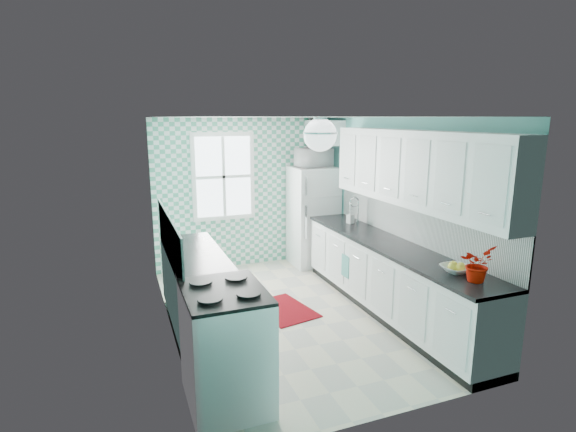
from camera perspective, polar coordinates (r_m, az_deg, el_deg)
name	(u,v)px	position (r m, az deg, el deg)	size (l,w,h in m)	color
floor	(291,315)	(5.96, 0.42, -12.44)	(3.00, 4.40, 0.02)	beige
ceiling	(292,116)	(5.41, 0.46, 12.55)	(3.00, 4.40, 0.02)	white
wall_back	(244,193)	(7.62, -5.65, 2.92)	(3.00, 0.02, 2.50)	#65BFB5
wall_front	(394,279)	(3.67, 13.26, -7.76)	(3.00, 0.02, 2.50)	#65BFB5
wall_left	(166,231)	(5.21, -15.21, -1.86)	(0.02, 4.40, 2.50)	#65BFB5
wall_right	(395,211)	(6.25, 13.43, 0.57)	(0.02, 4.40, 2.50)	#65BFB5
accent_wall	(244,193)	(7.60, -5.60, 2.89)	(3.00, 0.01, 2.50)	#4BA686
window	(223,177)	(7.44, -8.20, 4.97)	(1.04, 0.05, 1.44)	white
backsplash_right	(411,222)	(5.94, 15.39, -0.71)	(0.02, 3.60, 0.51)	white
backsplash_left	(169,237)	(5.15, -14.85, -2.63)	(0.02, 2.15, 0.51)	white
upper_cabinets_right	(414,169)	(5.57, 15.74, 5.80)	(0.33, 3.20, 0.90)	white
upper_cabinet_fridge	(324,133)	(7.62, 4.61, 10.50)	(0.40, 0.74, 0.40)	white
ceiling_light	(320,135)	(4.68, 4.10, 10.27)	(0.34, 0.34, 0.35)	silver
base_cabinets_right	(389,280)	(5.98, 12.74, -7.91)	(0.60, 3.60, 0.90)	white
countertop_right	(390,245)	(5.83, 12.83, -3.59)	(0.63, 3.60, 0.04)	black
base_cabinets_left	(198,297)	(5.42, -11.34, -10.00)	(0.60, 2.15, 0.90)	white
countertop_left	(198,258)	(5.27, -11.40, -5.25)	(0.63, 2.15, 0.04)	black
fridge	(313,216)	(7.70, 3.20, -0.02)	(0.73, 0.73, 1.69)	white
stove	(226,345)	(4.13, -7.90, -15.88)	(0.69, 0.87, 1.05)	silver
sink	(348,224)	(6.78, 7.66, -1.05)	(0.47, 0.39, 0.53)	silver
rug	(284,309)	(6.07, -0.57, -11.78)	(0.63, 0.90, 0.01)	maroon
dish_towel	(345,266)	(6.31, 7.30, -6.33)	(0.01, 0.21, 0.31)	#58AE99
fruit_bowl	(456,269)	(4.94, 20.58, -6.31)	(0.29, 0.29, 0.07)	white
potted_plant	(477,264)	(4.71, 22.86, -5.60)	(0.32, 0.28, 0.35)	#A3231F
soap_bottle	(350,217)	(6.80, 7.93, -0.10)	(0.09, 0.09, 0.20)	#9EA9B4
microwave	(314,158)	(7.55, 3.29, 7.41)	(0.56, 0.38, 0.31)	silver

